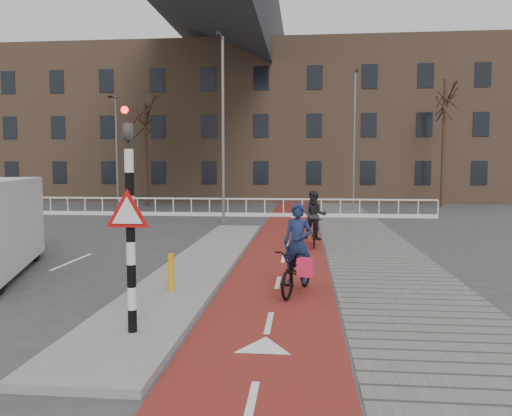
{
  "coord_description": "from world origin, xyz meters",
  "views": [
    {
      "loc": [
        2.09,
        -9.48,
        2.75
      ],
      "look_at": [
        0.69,
        5.0,
        1.5
      ],
      "focal_mm": 35.0,
      "sensor_mm": 36.0,
      "label": 1
    }
  ],
  "objects": [
    {
      "name": "ground",
      "position": [
        0.0,
        0.0,
        0.0
      ],
      "size": [
        120.0,
        120.0,
        0.0
      ],
      "primitive_type": "plane",
      "color": "#38383A",
      "rests_on": "ground"
    },
    {
      "name": "bike_lane",
      "position": [
        1.5,
        10.0,
        0.01
      ],
      "size": [
        2.5,
        60.0,
        0.01
      ],
      "primitive_type": "cube",
      "color": "maroon",
      "rests_on": "ground"
    },
    {
      "name": "sidewalk",
      "position": [
        4.3,
        10.0,
        0.01
      ],
      "size": [
        3.0,
        60.0,
        0.01
      ],
      "primitive_type": "cube",
      "color": "slate",
      "rests_on": "ground"
    },
    {
      "name": "curb_island",
      "position": [
        -0.7,
        4.0,
        0.06
      ],
      "size": [
        1.8,
        16.0,
        0.12
      ],
      "primitive_type": "cube",
      "color": "gray",
      "rests_on": "ground"
    },
    {
      "name": "traffic_signal",
      "position": [
        -0.6,
        -2.02,
        1.99
      ],
      "size": [
        0.8,
        0.8,
        3.68
      ],
      "color": "black",
      "rests_on": "curb_island"
    },
    {
      "name": "bollard",
      "position": [
        -0.68,
        0.59,
        0.51
      ],
      "size": [
        0.12,
        0.12,
        0.79
      ],
      "primitive_type": "cylinder",
      "color": "orange",
      "rests_on": "curb_island"
    },
    {
      "name": "cyclist_near",
      "position": [
        1.97,
        1.05,
        0.66
      ],
      "size": [
        1.17,
        1.96,
        1.94
      ],
      "rotation": [
        0.0,
        0.0,
        -0.3
      ],
      "color": "black",
      "rests_on": "bike_lane"
    },
    {
      "name": "cyclist_far",
      "position": [
        2.45,
        7.27,
        0.79
      ],
      "size": [
        0.82,
        1.76,
        1.88
      ],
      "rotation": [
        0.0,
        0.0,
        -0.04
      ],
      "color": "black",
      "rests_on": "bike_lane"
    },
    {
      "name": "railing",
      "position": [
        -5.0,
        17.0,
        0.31
      ],
      "size": [
        28.0,
        0.1,
        0.99
      ],
      "color": "silver",
      "rests_on": "ground"
    },
    {
      "name": "townhouse_row",
      "position": [
        -3.0,
        32.0,
        7.81
      ],
      "size": [
        46.0,
        10.0,
        15.9
      ],
      "color": "#7F6047",
      "rests_on": "ground"
    },
    {
      "name": "tree_mid",
      "position": [
        -8.48,
        23.17,
        3.41
      ],
      "size": [
        0.23,
        0.23,
        6.82
      ],
      "primitive_type": "cylinder",
      "color": "#321E16",
      "rests_on": "ground"
    },
    {
      "name": "tree_right",
      "position": [
        11.11,
        24.24,
        4.14
      ],
      "size": [
        0.23,
        0.23,
        8.28
      ],
      "primitive_type": "cylinder",
      "color": "#321E16",
      "rests_on": "ground"
    },
    {
      "name": "streetlight_near",
      "position": [
        -1.52,
        12.61,
        4.18
      ],
      "size": [
        0.12,
        0.12,
        8.36
      ],
      "primitive_type": "cylinder",
      "color": "slate",
      "rests_on": "ground"
    },
    {
      "name": "streetlight_left",
      "position": [
        -9.76,
        21.3,
        3.53
      ],
      "size": [
        0.12,
        0.12,
        7.05
      ],
      "primitive_type": "cylinder",
      "color": "slate",
      "rests_on": "ground"
    },
    {
      "name": "streetlight_right",
      "position": [
        5.12,
        21.77,
        4.24
      ],
      "size": [
        0.12,
        0.12,
        8.47
      ],
      "primitive_type": "cylinder",
      "color": "slate",
      "rests_on": "ground"
    }
  ]
}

